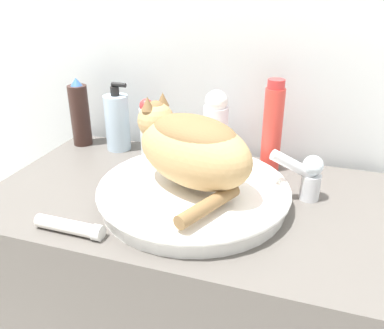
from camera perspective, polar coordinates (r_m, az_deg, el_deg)
The scene contains 10 objects.
wall_back at distance 1.11m, azimuth 5.10°, elevation 19.46°, with size 8.00×0.05×2.40m.
sink_basin at distance 0.88m, azimuth 0.24°, elevation -3.91°, with size 0.42×0.42×0.05m.
cat at distance 0.84m, azimuth -0.16°, elevation 2.62°, with size 0.31×0.30×0.18m.
faucet at distance 0.92m, azimuth 15.87°, elevation -1.38°, with size 0.12×0.07×0.12m.
shampoo_bottle_tall at distance 1.02m, azimuth 11.22°, elevation 5.15°, with size 0.05×0.05×0.23m.
deodorant_stick at distance 1.12m, azimuth -6.30°, elevation 5.34°, with size 0.04×0.04×0.16m.
soap_pump_bottle at distance 1.16m, azimuth -10.44°, elevation 5.89°, with size 0.07×0.07×0.19m.
hairspray_can_black at distance 1.22m, azimuth -15.45°, elevation 6.84°, with size 0.05×0.05×0.20m.
lotion_bottle_white at distance 1.05m, azimuth 3.33°, elevation 5.24°, with size 0.06×0.06×0.19m.
cream_tube at distance 0.82m, azimuth -16.71°, elevation -8.39°, with size 0.14×0.03×0.03m.
Camera 1 is at (0.26, -0.50, 1.31)m, focal length 38.00 mm.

